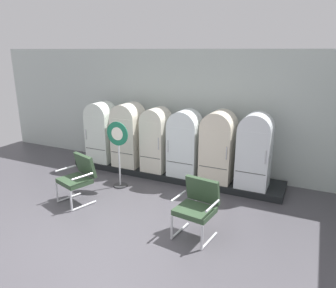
# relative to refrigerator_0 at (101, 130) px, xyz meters

# --- Properties ---
(ground) EXTENTS (12.00, 10.00, 0.05)m
(ground) POSITION_rel_refrigerator_0_xyz_m (1.99, -2.89, -1.01)
(ground) COLOR #47454A
(back_wall) EXTENTS (11.76, 0.12, 3.03)m
(back_wall) POSITION_rel_refrigerator_0_xyz_m (1.99, 0.77, 0.55)
(back_wall) COLOR silver
(back_wall) RESTS_ON ground
(display_plinth) EXTENTS (5.33, 0.95, 0.15)m
(display_plinth) POSITION_rel_refrigerator_0_xyz_m (1.99, 0.14, -0.91)
(display_plinth) COLOR black
(display_plinth) RESTS_ON ground
(refrigerator_0) EXTENTS (0.66, 0.62, 1.58)m
(refrigerator_0) POSITION_rel_refrigerator_0_xyz_m (0.00, 0.00, 0.00)
(refrigerator_0) COLOR silver
(refrigerator_0) RESTS_ON display_plinth
(refrigerator_1) EXTENTS (0.68, 0.70, 1.60)m
(refrigerator_1) POSITION_rel_refrigerator_0_xyz_m (0.81, 0.04, 0.01)
(refrigerator_1) COLOR silver
(refrigerator_1) RESTS_ON display_plinth
(refrigerator_2) EXTENTS (0.58, 0.66, 1.54)m
(refrigerator_2) POSITION_rel_refrigerator_0_xyz_m (1.61, 0.02, -0.01)
(refrigerator_2) COLOR silver
(refrigerator_2) RESTS_ON display_plinth
(refrigerator_3) EXTENTS (0.70, 0.61, 1.55)m
(refrigerator_3) POSITION_rel_refrigerator_0_xyz_m (2.37, -0.01, -0.01)
(refrigerator_3) COLOR white
(refrigerator_3) RESTS_ON display_plinth
(refrigerator_4) EXTENTS (0.69, 0.70, 1.59)m
(refrigerator_4) POSITION_rel_refrigerator_0_xyz_m (3.16, 0.04, 0.01)
(refrigerator_4) COLOR beige
(refrigerator_4) RESTS_ON display_plinth
(refrigerator_5) EXTENTS (0.67, 0.62, 1.62)m
(refrigerator_5) POSITION_rel_refrigerator_0_xyz_m (3.97, -0.00, 0.02)
(refrigerator_5) COLOR white
(refrigerator_5) RESTS_ON display_plinth
(armchair_left) EXTENTS (0.78, 0.79, 0.98)m
(armchair_left) POSITION_rel_refrigerator_0_xyz_m (0.85, -1.95, -0.42)
(armchair_left) COLOR silver
(armchair_left) RESTS_ON ground
(armchair_right) EXTENTS (0.72, 0.71, 0.98)m
(armchair_right) POSITION_rel_refrigerator_0_xyz_m (3.47, -2.09, -0.42)
(armchair_right) COLOR silver
(armchair_right) RESTS_ON ground
(sign_stand) EXTENTS (0.53, 0.32, 1.52)m
(sign_stand) POSITION_rel_refrigerator_0_xyz_m (1.18, -0.98, -0.18)
(sign_stand) COLOR #2D2D30
(sign_stand) RESTS_ON ground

